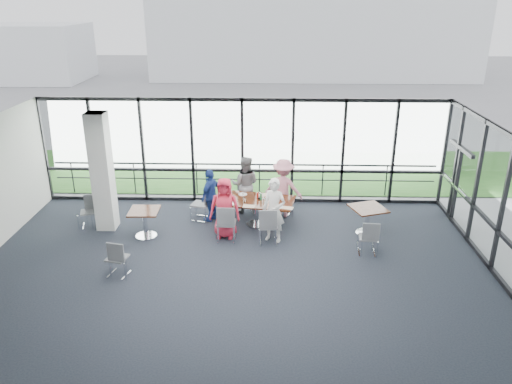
{
  "coord_description": "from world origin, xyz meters",
  "views": [
    {
      "loc": [
        0.83,
        -9.29,
        5.96
      ],
      "look_at": [
        0.47,
        2.97,
        1.1
      ],
      "focal_mm": 35.0,
      "sensor_mm": 36.0,
      "label": 1
    }
  ],
  "objects_px": {
    "structural_column": "(102,172)",
    "chair_main_nl": "(226,223)",
    "diner_end": "(211,195)",
    "chair_spare_lb": "(88,212)",
    "side_table_right": "(368,212)",
    "main_table": "(256,204)",
    "chair_spare_la": "(117,258)",
    "diner_near_left": "(225,208)",
    "diner_near_right": "(274,210)",
    "side_table_left": "(144,215)",
    "diner_far_left": "(245,185)",
    "chair_main_nr": "(268,226)",
    "chair_spare_r": "(368,237)",
    "chair_main_fr": "(283,198)",
    "chair_main_fl": "(244,195)",
    "chair_main_end": "(200,204)",
    "diner_far_right": "(283,188)"
  },
  "relations": [
    {
      "from": "side_table_right",
      "to": "chair_spare_r",
      "type": "distance_m",
      "value": 1.15
    },
    {
      "from": "side_table_right",
      "to": "chair_main_fr",
      "type": "distance_m",
      "value": 2.54
    },
    {
      "from": "diner_far_left",
      "to": "chair_spare_lb",
      "type": "bearing_deg",
      "value": 20.21
    },
    {
      "from": "diner_near_right",
      "to": "chair_spare_r",
      "type": "xyz_separation_m",
      "value": [
        2.3,
        -0.65,
        -0.41
      ]
    },
    {
      "from": "diner_far_right",
      "to": "diner_end",
      "type": "relative_size",
      "value": 1.13
    },
    {
      "from": "structural_column",
      "to": "diner_end",
      "type": "bearing_deg",
      "value": 11.58
    },
    {
      "from": "diner_near_left",
      "to": "chair_main_nr",
      "type": "bearing_deg",
      "value": -12.23
    },
    {
      "from": "chair_main_nr",
      "to": "chair_spare_lb",
      "type": "relative_size",
      "value": 1.14
    },
    {
      "from": "chair_main_nl",
      "to": "diner_near_right",
      "type": "bearing_deg",
      "value": 1.89
    },
    {
      "from": "chair_main_nl",
      "to": "chair_main_nr",
      "type": "bearing_deg",
      "value": -5.29
    },
    {
      "from": "chair_main_end",
      "to": "chair_spare_la",
      "type": "height_order",
      "value": "chair_main_end"
    },
    {
      "from": "side_table_right",
      "to": "diner_end",
      "type": "xyz_separation_m",
      "value": [
        -4.24,
        0.75,
        0.13
      ]
    },
    {
      "from": "chair_spare_la",
      "to": "diner_far_right",
      "type": "bearing_deg",
      "value": 55.38
    },
    {
      "from": "diner_near_left",
      "to": "chair_spare_lb",
      "type": "height_order",
      "value": "diner_near_left"
    },
    {
      "from": "chair_main_fr",
      "to": "diner_end",
      "type": "bearing_deg",
      "value": 37.39
    },
    {
      "from": "diner_near_right",
      "to": "chair_main_fl",
      "type": "bearing_deg",
      "value": 136.6
    },
    {
      "from": "structural_column",
      "to": "side_table_left",
      "type": "bearing_deg",
      "value": -24.13
    },
    {
      "from": "diner_far_right",
      "to": "chair_spare_r",
      "type": "xyz_separation_m",
      "value": [
        2.03,
        -2.24,
        -0.41
      ]
    },
    {
      "from": "structural_column",
      "to": "side_table_right",
      "type": "height_order",
      "value": "structural_column"
    },
    {
      "from": "side_table_right",
      "to": "diner_far_left",
      "type": "height_order",
      "value": "diner_far_left"
    },
    {
      "from": "chair_main_nl",
      "to": "chair_spare_la",
      "type": "relative_size",
      "value": 1.11
    },
    {
      "from": "chair_main_nl",
      "to": "chair_main_fr",
      "type": "height_order",
      "value": "chair_main_nl"
    },
    {
      "from": "chair_main_nr",
      "to": "chair_main_fl",
      "type": "xyz_separation_m",
      "value": [
        -0.72,
        2.13,
        -0.02
      ]
    },
    {
      "from": "diner_far_right",
      "to": "chair_spare_lb",
      "type": "relative_size",
      "value": 2.01
    },
    {
      "from": "side_table_left",
      "to": "diner_far_left",
      "type": "relative_size",
      "value": 0.46
    },
    {
      "from": "diner_near_right",
      "to": "side_table_right",
      "type": "bearing_deg",
      "value": 33.97
    },
    {
      "from": "side_table_left",
      "to": "diner_near_left",
      "type": "distance_m",
      "value": 2.11
    },
    {
      "from": "side_table_right",
      "to": "chair_spare_la",
      "type": "height_order",
      "value": "chair_spare_la"
    },
    {
      "from": "side_table_right",
      "to": "side_table_left",
      "type": "bearing_deg",
      "value": -176.59
    },
    {
      "from": "chair_spare_la",
      "to": "chair_main_fl",
      "type": "bearing_deg",
      "value": 68.47
    },
    {
      "from": "side_table_right",
      "to": "diner_end",
      "type": "bearing_deg",
      "value": 170.03
    },
    {
      "from": "chair_main_nr",
      "to": "chair_spare_r",
      "type": "distance_m",
      "value": 2.49
    },
    {
      "from": "main_table",
      "to": "chair_main_fr",
      "type": "relative_size",
      "value": 2.39
    },
    {
      "from": "side_table_left",
      "to": "diner_far_left",
      "type": "bearing_deg",
      "value": 33.9
    },
    {
      "from": "diner_end",
      "to": "side_table_right",
      "type": "bearing_deg",
      "value": 105.34
    },
    {
      "from": "side_table_right",
      "to": "diner_far_left",
      "type": "xyz_separation_m",
      "value": [
        -3.31,
        1.36,
        0.22
      ]
    },
    {
      "from": "diner_far_right",
      "to": "diner_end",
      "type": "distance_m",
      "value": 2.06
    },
    {
      "from": "diner_end",
      "to": "chair_spare_lb",
      "type": "relative_size",
      "value": 1.78
    },
    {
      "from": "structural_column",
      "to": "side_table_right",
      "type": "xyz_separation_m",
      "value": [
        7.03,
        -0.18,
        -0.97
      ]
    },
    {
      "from": "side_table_right",
      "to": "chair_main_nl",
      "type": "distance_m",
      "value": 3.74
    },
    {
      "from": "chair_main_nl",
      "to": "chair_main_nr",
      "type": "relative_size",
      "value": 1.0
    },
    {
      "from": "diner_near_left",
      "to": "diner_far_right",
      "type": "bearing_deg",
      "value": 46.01
    },
    {
      "from": "diner_far_left",
      "to": "chair_main_nl",
      "type": "distance_m",
      "value": 1.92
    },
    {
      "from": "chair_main_fr",
      "to": "chair_spare_la",
      "type": "bearing_deg",
      "value": 66.21
    },
    {
      "from": "structural_column",
      "to": "chair_main_nl",
      "type": "relative_size",
      "value": 3.3
    },
    {
      "from": "diner_end",
      "to": "chair_main_nr",
      "type": "bearing_deg",
      "value": 75.31
    },
    {
      "from": "structural_column",
      "to": "chair_spare_lb",
      "type": "xyz_separation_m",
      "value": [
        -0.53,
        0.06,
        -1.18
      ]
    },
    {
      "from": "side_table_right",
      "to": "main_table",
      "type": "bearing_deg",
      "value": 171.43
    },
    {
      "from": "diner_near_left",
      "to": "diner_near_right",
      "type": "xyz_separation_m",
      "value": [
        1.27,
        -0.19,
        0.03
      ]
    },
    {
      "from": "side_table_left",
      "to": "chair_spare_lb",
      "type": "relative_size",
      "value": 0.93
    }
  ]
}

